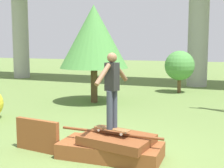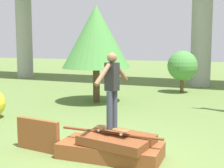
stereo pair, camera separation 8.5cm
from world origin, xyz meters
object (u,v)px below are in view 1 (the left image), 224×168
Objects in this scene: tree_behind_left at (94,37)px; tree_behind_right at (180,66)px; skateboard at (112,129)px; skater at (112,86)px.

tree_behind_left reaches higher than tree_behind_right.
skateboard is at bearing -87.05° from tree_behind_right.
skater is at bearing -87.05° from tree_behind_right.
tree_behind_right is at bearing 55.95° from tree_behind_left.
skater is at bearing -60.54° from tree_behind_left.
tree_behind_left is at bearing 119.46° from skater.
skateboard is 0.20× the size of tree_behind_left.
skateboard is 0.52× the size of skater.
skateboard is 0.39× the size of tree_behind_right.
skater is 9.40m from tree_behind_right.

